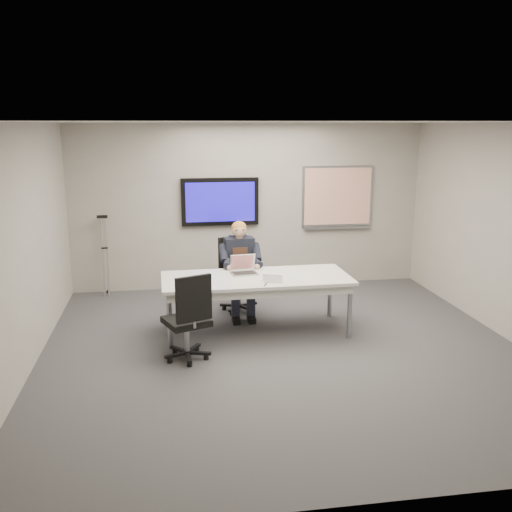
{
  "coord_description": "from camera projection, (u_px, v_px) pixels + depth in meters",
  "views": [
    {
      "loc": [
        -1.39,
        -6.56,
        2.79
      ],
      "look_at": [
        -0.22,
        0.83,
        1.04
      ],
      "focal_mm": 40.0,
      "sensor_mm": 36.0,
      "label": 1
    }
  ],
  "objects": [
    {
      "name": "wall_front",
      "position": [
        373.0,
        328.0,
        3.95
      ],
      "size": [
        6.0,
        0.02,
        2.8
      ],
      "primitive_type": "cube",
      "color": "#A8A298",
      "rests_on": "ground"
    },
    {
      "name": "ceiling",
      "position": [
        286.0,
        122.0,
        6.52
      ],
      "size": [
        6.0,
        6.0,
        0.02
      ],
      "primitive_type": "cube",
      "color": "white",
      "rests_on": "wall_back"
    },
    {
      "name": "tv_display",
      "position": [
        220.0,
        202.0,
        9.57
      ],
      "size": [
        1.3,
        0.09,
        0.8
      ],
      "color": "black",
      "rests_on": "wall_back"
    },
    {
      "name": "crutch",
      "position": [
        105.0,
        254.0,
        9.35
      ],
      "size": [
        0.3,
        0.51,
        1.42
      ],
      "primitive_type": null,
      "rotation": [
        -0.15,
        0.0,
        -0.25
      ],
      "color": "#A4A6AC",
      "rests_on": "ground"
    },
    {
      "name": "conference_table",
      "position": [
        256.0,
        283.0,
        7.67
      ],
      "size": [
        2.53,
        1.09,
        0.78
      ],
      "rotation": [
        0.0,
        0.0,
        0.02
      ],
      "color": "silver",
      "rests_on": "ground"
    },
    {
      "name": "wall_left",
      "position": [
        23.0,
        250.0,
        6.38
      ],
      "size": [
        0.02,
        6.0,
        2.8
      ],
      "primitive_type": "cube",
      "color": "#A8A298",
      "rests_on": "ground"
    },
    {
      "name": "whiteboard",
      "position": [
        337.0,
        197.0,
        9.9
      ],
      "size": [
        1.25,
        0.08,
        1.1
      ],
      "color": "gray",
      "rests_on": "wall_back"
    },
    {
      "name": "pen",
      "position": [
        266.0,
        284.0,
        7.27
      ],
      "size": [
        0.07,
        0.15,
        0.01
      ],
      "primitive_type": "cylinder",
      "rotation": [
        0.0,
        1.57,
        1.16
      ],
      "color": "black",
      "rests_on": "conference_table"
    },
    {
      "name": "name_tent",
      "position": [
        273.0,
        278.0,
        7.38
      ],
      "size": [
        0.26,
        0.16,
        0.1
      ],
      "primitive_type": null,
      "rotation": [
        0.0,
        0.0,
        -0.39
      ],
      "color": "silver",
      "rests_on": "conference_table"
    },
    {
      "name": "office_chair_near",
      "position": [
        188.0,
        333.0,
        6.79
      ],
      "size": [
        0.68,
        0.68,
        1.09
      ],
      "rotation": [
        0.0,
        0.0,
        3.52
      ],
      "color": "black",
      "rests_on": "ground"
    },
    {
      "name": "floor",
      "position": [
        284.0,
        351.0,
        7.16
      ],
      "size": [
        6.0,
        6.0,
        0.02
      ],
      "primitive_type": "cube",
      "color": "#373739",
      "rests_on": "ground"
    },
    {
      "name": "wall_back",
      "position": [
        249.0,
        206.0,
        9.72
      ],
      "size": [
        6.0,
        0.02,
        2.8
      ],
      "primitive_type": "cube",
      "color": "#A8A298",
      "rests_on": "ground"
    },
    {
      "name": "office_chair_far",
      "position": [
        238.0,
        288.0,
        8.65
      ],
      "size": [
        0.67,
        0.67,
        1.11
      ],
      "rotation": [
        0.0,
        0.0,
        0.33
      ],
      "color": "black",
      "rests_on": "ground"
    },
    {
      "name": "laptop",
      "position": [
        243.0,
        269.0,
        7.83
      ],
      "size": [
        0.38,
        0.36,
        0.25
      ],
      "rotation": [
        0.0,
        0.0,
        0.12
      ],
      "color": "#AEAEB0",
      "rests_on": "conference_table"
    },
    {
      "name": "seated_person",
      "position": [
        241.0,
        279.0,
        8.35
      ],
      "size": [
        0.45,
        0.77,
        1.39
      ],
      "rotation": [
        0.0,
        0.0,
        0.1
      ],
      "color": "#202335",
      "rests_on": "office_chair_far"
    }
  ]
}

